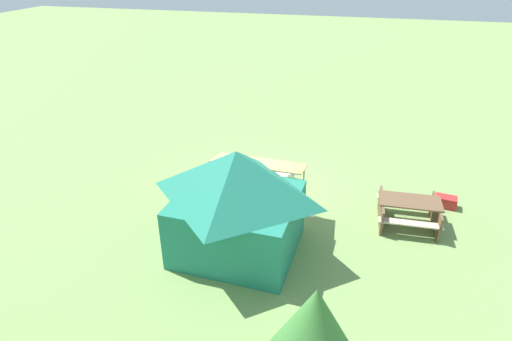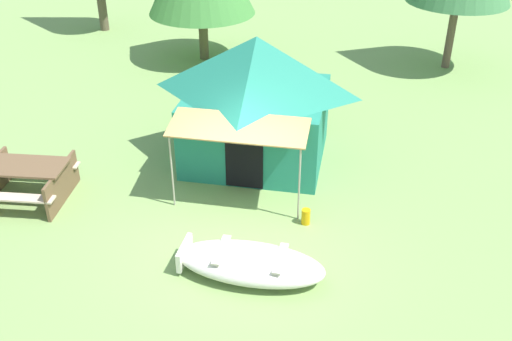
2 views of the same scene
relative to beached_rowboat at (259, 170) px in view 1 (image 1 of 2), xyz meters
name	(u,v)px [view 1 (image 1 of 2)]	position (x,y,z in m)	size (l,w,h in m)	color
ground_plane	(262,194)	(-0.37, 1.09, -0.24)	(80.00, 80.00, 0.00)	#799A54
beached_rowboat	(259,170)	(0.00, 0.00, 0.00)	(2.53, 1.21, 0.47)	silver
canvas_cabin_tent	(237,201)	(-0.45, 3.89, 1.18)	(3.23, 3.76, 2.75)	#227D66
picnic_table	(409,209)	(-4.67, 1.63, 0.23)	(1.71, 1.59, 0.75)	brown
cooler_box	(446,202)	(-5.83, 0.40, -0.08)	(0.60, 0.38, 0.33)	red
fuel_can	(221,192)	(0.81, 1.56, -0.09)	(0.16, 0.16, 0.30)	#D79C0D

